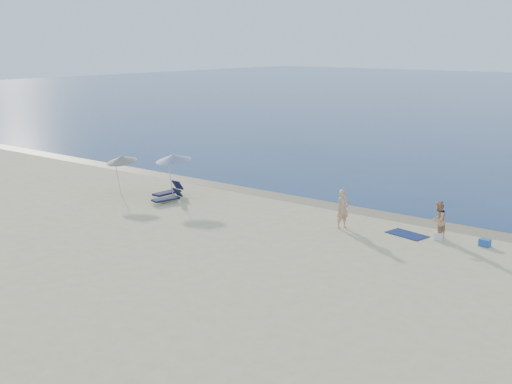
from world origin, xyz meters
TOP-DOWN VIEW (x-y plane):
  - ground at (0.00, 0.00)m, footprint 160.00×160.00m
  - wet_sand_strip at (0.00, 19.40)m, footprint 240.00×1.60m
  - person_left at (1.59, 16.04)m, footprint 0.66×0.78m
  - person_right at (5.72, 17.15)m, footprint 0.67×0.85m
  - beach_towel at (4.41, 16.93)m, footprint 1.95×1.35m
  - white_bag at (5.82, 17.08)m, footprint 0.44×0.40m
  - blue_cooler at (7.72, 17.41)m, footprint 0.48×0.37m
  - umbrella_near at (-8.94, 15.60)m, footprint 2.24×2.26m
  - umbrella_far at (-11.72, 14.30)m, footprint 1.79×1.82m
  - lounger_left at (-9.24, 15.47)m, footprint 0.70×1.88m
  - lounger_right at (-8.25, 14.44)m, footprint 0.93×1.75m

SIDE VIEW (x-z plane):
  - ground at x=0.00m, z-range 0.00..0.00m
  - wet_sand_strip at x=0.00m, z-range 0.00..0.00m
  - beach_towel at x=4.41m, z-range 0.00..0.03m
  - blue_cooler at x=7.72m, z-range 0.00..0.31m
  - white_bag at x=5.82m, z-range 0.00..0.32m
  - lounger_right at x=-8.25m, z-range -0.10..0.64m
  - lounger_left at x=-9.24m, z-range -0.11..0.70m
  - person_right at x=5.72m, z-range 0.00..1.71m
  - person_left at x=1.59m, z-range 0.00..1.82m
  - umbrella_far at x=-11.72m, z-range 0.84..3.20m
  - umbrella_near at x=-8.94m, z-range 0.95..3.51m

